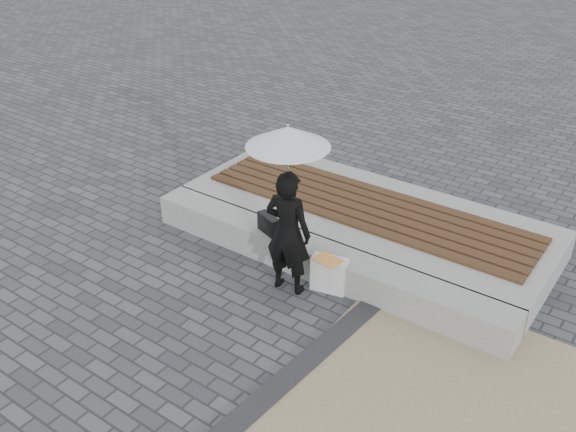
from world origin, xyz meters
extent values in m
plane|color=#4D4D52|center=(0.00, 0.00, 0.00)|extent=(80.00, 80.00, 0.00)
cube|color=#2B2B2D|center=(0.75, -0.50, 0.02)|extent=(0.61, 5.20, 0.04)
cube|color=#AEAEA8|center=(0.00, 1.60, 0.20)|extent=(5.00, 0.45, 0.40)
cube|color=#9F9F9A|center=(0.00, 2.80, 0.20)|extent=(5.00, 2.00, 0.40)
imported|color=black|center=(-0.13, 1.13, 0.78)|extent=(0.61, 0.44, 1.56)
cylinder|color=#B0B0B5|center=(-0.13, 1.13, 1.39)|extent=(0.02, 0.02, 0.93)
cone|color=silver|center=(-0.13, 1.13, 1.97)|extent=(0.93, 0.93, 0.23)
sphere|color=#B0B0B5|center=(-0.13, 1.13, 2.10)|extent=(0.03, 0.03, 0.03)
cube|color=black|center=(-0.69, 1.50, 0.52)|extent=(0.37, 0.23, 0.25)
cube|color=silver|center=(0.30, 1.38, 0.22)|extent=(0.46, 0.27, 0.45)
cube|color=#D02E40|center=(0.30, 1.33, 0.45)|extent=(0.34, 0.27, 0.01)
camera|label=1|loc=(3.52, -4.00, 4.59)|focal=39.81mm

